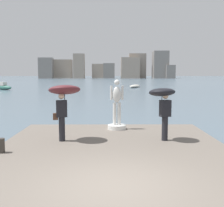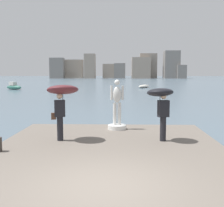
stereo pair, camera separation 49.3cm
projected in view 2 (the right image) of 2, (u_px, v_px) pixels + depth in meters
The scene contains 8 objects.
ground_plane at pixel (119, 91), 46.15m from camera, with size 400.00×400.00×0.00m, color slate.
pier at pixel (108, 162), 8.59m from camera, with size 7.73×10.46×0.40m, color #70665B.
statue_white_figure at pixel (117, 112), 12.54m from camera, with size 0.80×0.80×2.16m.
onlooker_left at pixel (62, 95), 10.39m from camera, with size 1.38×1.41×2.10m.
onlooker_right at pixel (161, 99), 10.29m from camera, with size 1.18×1.20×1.96m.
boat_near at pixel (14, 87), 49.07m from camera, with size 3.59×2.75×1.30m.
boat_mid at pixel (144, 86), 54.88m from camera, with size 3.01×4.69×0.58m.
distant_skyline at pixel (127, 68), 146.36m from camera, with size 67.46×12.06×13.71m.
Camera 2 is at (0.40, -6.12, 2.86)m, focal length 46.21 mm.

